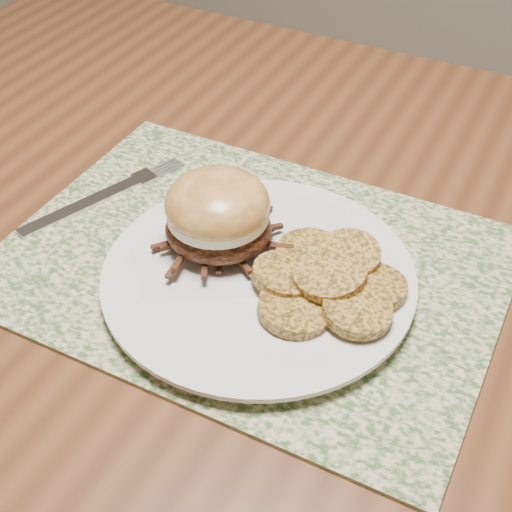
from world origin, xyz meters
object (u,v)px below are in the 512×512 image
(dining_table, at_px, (390,348))
(dinner_plate, at_px, (259,278))
(pork_sandwich, at_px, (218,214))
(fork, at_px, (105,195))

(dining_table, distance_m, dinner_plate, 0.16)
(dining_table, relative_size, pork_sandwich, 12.96)
(dining_table, distance_m, pork_sandwich, 0.22)
(pork_sandwich, xyz_separation_m, fork, (-0.15, 0.03, -0.05))
(pork_sandwich, height_order, fork, pork_sandwich)
(dining_table, height_order, pork_sandwich, pork_sandwich)
(dining_table, xyz_separation_m, pork_sandwich, (-0.16, -0.04, 0.13))
(dinner_plate, xyz_separation_m, fork, (-0.20, 0.04, -0.01))
(dinner_plate, xyz_separation_m, pork_sandwich, (-0.05, 0.02, 0.04))
(dinner_plate, relative_size, pork_sandwich, 2.25)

